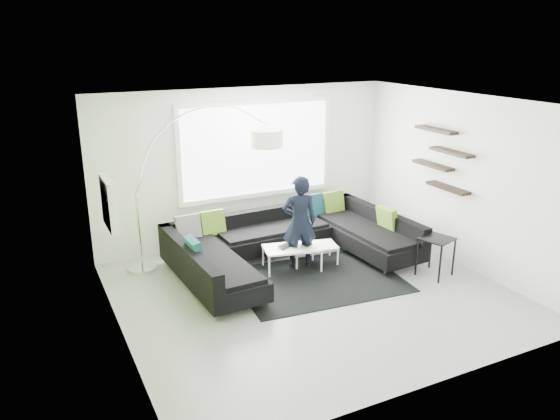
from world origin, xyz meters
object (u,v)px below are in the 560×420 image
object	(u,v)px
sectional_sofa	(293,246)
side_table	(435,257)
person	(299,222)
arc_lamp	(136,193)
laptop	(289,246)
coffee_table	(303,255)

from	to	relation	value
sectional_sofa	side_table	bearing A→B (deg)	-38.16
person	arc_lamp	bearing A→B (deg)	-6.47
person	sectional_sofa	bearing A→B (deg)	-16.25
sectional_sofa	arc_lamp	xyz separation A→B (m)	(-2.29, 0.95, 0.94)
arc_lamp	sectional_sofa	bearing A→B (deg)	-11.05
arc_lamp	person	size ratio (longest dim) A/B	1.69
laptop	side_table	bearing A→B (deg)	-59.76
sectional_sofa	person	size ratio (longest dim) A/B	2.53
arc_lamp	side_table	xyz separation A→B (m)	(4.13, -2.26, -0.99)
person	laptop	size ratio (longest dim) A/B	3.64
side_table	laptop	size ratio (longest dim) A/B	1.49
sectional_sofa	person	xyz separation A→B (m)	(0.08, -0.05, 0.41)
sectional_sofa	coffee_table	distance (m)	0.23
person	laptop	xyz separation A→B (m)	(-0.19, -0.01, -0.38)
side_table	person	bearing A→B (deg)	144.58
laptop	arc_lamp	bearing A→B (deg)	127.72
coffee_table	person	world-z (taller)	person
person	laptop	bearing A→B (deg)	19.94
side_table	person	size ratio (longest dim) A/B	0.41
person	laptop	world-z (taller)	person
arc_lamp	person	bearing A→B (deg)	-11.42
sectional_sofa	laptop	distance (m)	0.13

